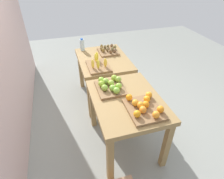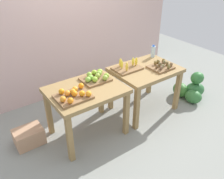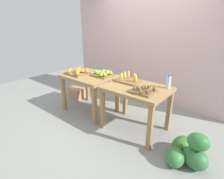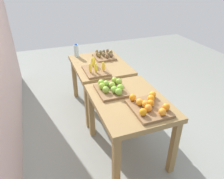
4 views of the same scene
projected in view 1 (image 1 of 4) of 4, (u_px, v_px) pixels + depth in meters
name	position (u px, v px, depth m)	size (l,w,h in m)	color
ground_plane	(113.00, 116.00, 3.10)	(8.00, 8.00, 0.00)	gray
display_table_left	(126.00, 106.00, 2.28)	(1.04, 0.80, 0.79)	olive
display_table_right	(103.00, 65.00, 3.15)	(1.04, 0.80, 0.79)	olive
orange_bin	(144.00, 107.00, 2.02)	(0.45, 0.37, 0.11)	brown
apple_bin	(110.00, 86.00, 2.35)	(0.40, 0.36, 0.11)	brown
banana_crate	(98.00, 65.00, 2.82)	(0.44, 0.32, 0.17)	brown
kiwi_bin	(108.00, 50.00, 3.26)	(0.36, 0.33, 0.10)	brown
water_bottle	(82.00, 45.00, 3.29)	(0.07, 0.07, 0.22)	silver
watermelon_pile	(104.00, 63.00, 4.27)	(0.62, 0.69, 0.50)	#306C38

